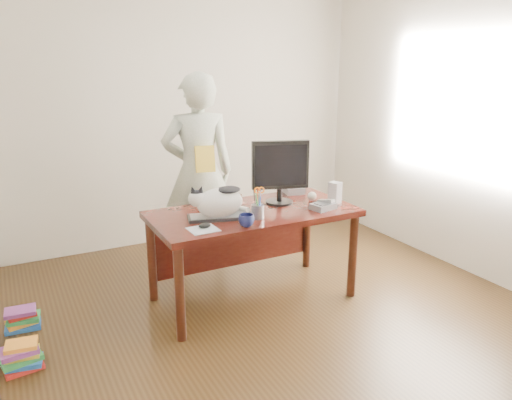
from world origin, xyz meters
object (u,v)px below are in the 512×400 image
object	(u,v)px
coffee_mug	(246,220)
phone	(323,206)
book_stack	(226,198)
person	(199,172)
baseball	(312,196)
pen_cup	(258,210)
desk	(249,226)
monitor	(280,169)
keyboard	(220,217)
cat	(218,201)
book_pile_a	(22,357)
mouse	(205,226)
calculator	(293,189)
book_pile_b	(22,319)
speaker	(335,193)

from	to	relation	value
coffee_mug	phone	xyz separation A→B (m)	(0.73, 0.10, -0.02)
coffee_mug	book_stack	xyz separation A→B (m)	(0.12, 0.63, -0.01)
person	baseball	bearing A→B (deg)	142.31
pen_cup	person	world-z (taller)	person
book_stack	desk	bearing A→B (deg)	-88.47
monitor	pen_cup	size ratio (longest dim) A/B	2.15
keyboard	cat	bearing A→B (deg)	-171.64
desk	book_stack	size ratio (longest dim) A/B	5.88
phone	book_pile_a	distance (m)	2.37
keyboard	mouse	world-z (taller)	mouse
keyboard	phone	distance (m)	0.84
calculator	monitor	bearing A→B (deg)	-126.26
coffee_mug	book_pile_b	xyz separation A→B (m)	(-1.51, 0.67, -0.72)
cat	calculator	xyz separation A→B (m)	(0.89, 0.38, -0.10)
calculator	person	distance (m)	0.88
mouse	book_pile_a	bearing A→B (deg)	177.09
keyboard	calculator	xyz separation A→B (m)	(0.87, 0.38, 0.02)
phone	person	bearing A→B (deg)	108.57
book_pile_b	calculator	bearing A→B (deg)	-0.69
mouse	phone	size ratio (longest dim) A/B	0.44
coffee_mug	speaker	size ratio (longest dim) A/B	0.64
keyboard	coffee_mug	size ratio (longest dim) A/B	4.48
phone	calculator	xyz separation A→B (m)	(0.05, 0.54, 0.00)
coffee_mug	book_pile_b	size ratio (longest dim) A/B	0.44
cat	book_stack	distance (m)	0.44
keyboard	speaker	bearing A→B (deg)	11.69
desk	calculator	xyz separation A→B (m)	(0.56, 0.24, 0.18)
cat	pen_cup	size ratio (longest dim) A/B	1.93
keyboard	book_stack	distance (m)	0.42
cat	mouse	size ratio (longest dim) A/B	5.10
book_stack	keyboard	bearing A→B (deg)	-140.99
calculator	book_pile_b	distance (m)	2.39
desk	monitor	size ratio (longest dim) A/B	3.06
pen_cup	baseball	world-z (taller)	pen_cup
keyboard	book_pile_b	xyz separation A→B (m)	(-1.41, 0.41, -0.69)
phone	book_pile_b	xyz separation A→B (m)	(-2.24, 0.57, -0.71)
keyboard	coffee_mug	distance (m)	0.28
pen_cup	baseball	size ratio (longest dim) A/B	3.19
mouse	book_pile_a	world-z (taller)	mouse
person	book_pile_b	size ratio (longest dim) A/B	6.95
book_stack	calculator	size ratio (longest dim) A/B	1.12
pen_cup	phone	distance (m)	0.57
cat	coffee_mug	size ratio (longest dim) A/B	4.14
book_pile_b	phone	bearing A→B (deg)	-14.26
monitor	pen_cup	distance (m)	0.48
coffee_mug	keyboard	bearing A→B (deg)	109.83
book_pile_a	calculator	bearing A→B (deg)	12.73
desk	baseball	world-z (taller)	baseball
mouse	book_pile_b	xyz separation A→B (m)	(-1.23, 0.57, -0.70)
keyboard	cat	world-z (taller)	cat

